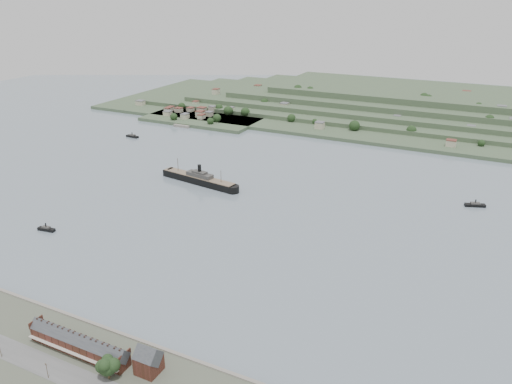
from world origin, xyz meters
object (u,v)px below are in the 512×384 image
at_px(tugboat, 46,229).
at_px(fig_tree, 107,366).
at_px(gabled_building, 148,360).
at_px(steamship, 197,179).
at_px(terrace_row, 79,344).

relative_size(tugboat, fig_tree, 1.18).
bearing_deg(gabled_building, tugboat, 151.77).
bearing_deg(gabled_building, fig_tree, -138.85).
relative_size(steamship, tugboat, 6.44).
relative_size(terrace_row, tugboat, 4.08).
bearing_deg(terrace_row, gabled_building, 6.12).
xyz_separation_m(gabled_building, fig_tree, (-13.12, -11.47, 0.85)).
bearing_deg(fig_tree, steamship, 113.59).
bearing_deg(tugboat, steamship, 70.82).
xyz_separation_m(terrace_row, steamship, (-73.50, 216.72, -2.95)).
bearing_deg(fig_tree, gabled_building, 41.15).
distance_m(gabled_building, steamship, 239.96).
height_order(gabled_building, fig_tree, gabled_building).
relative_size(terrace_row, fig_tree, 4.82).
bearing_deg(steamship, terrace_row, -71.26).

